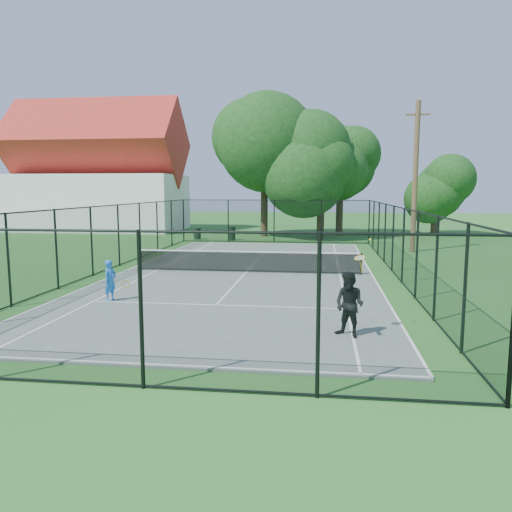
# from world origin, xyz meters

# --- Properties ---
(ground) EXTENTS (120.00, 120.00, 0.00)m
(ground) POSITION_xyz_m (0.00, 0.00, 0.00)
(ground) COLOR #276322
(tennis_court) EXTENTS (11.00, 24.00, 0.06)m
(tennis_court) POSITION_xyz_m (0.00, 0.00, 0.03)
(tennis_court) COLOR #58675E
(tennis_court) RESTS_ON ground
(tennis_net) EXTENTS (10.08, 0.08, 0.95)m
(tennis_net) POSITION_xyz_m (0.00, 0.00, 0.58)
(tennis_net) COLOR black
(tennis_net) RESTS_ON tennis_court
(fence) EXTENTS (13.10, 26.10, 3.00)m
(fence) POSITION_xyz_m (0.00, 0.00, 1.50)
(fence) COLOR black
(fence) RESTS_ON ground
(tree_near_left) EXTENTS (8.24, 8.24, 10.74)m
(tree_near_left) POSITION_xyz_m (-1.23, 17.75, 6.61)
(tree_near_left) COLOR #332114
(tree_near_left) RESTS_ON ground
(tree_near_mid) EXTENTS (6.35, 6.35, 8.30)m
(tree_near_mid) POSITION_xyz_m (3.20, 16.14, 5.11)
(tree_near_mid) COLOR #332114
(tree_near_mid) RESTS_ON ground
(tree_near_right) EXTENTS (6.45, 6.45, 8.91)m
(tree_near_right) POSITION_xyz_m (4.71, 19.49, 5.66)
(tree_near_right) COLOR #332114
(tree_near_right) RESTS_ON ground
(tree_far_right) EXTENTS (4.22, 4.22, 5.58)m
(tree_far_right) POSITION_xyz_m (12.42, 20.59, 3.45)
(tree_far_right) COLOR #332114
(tree_far_right) RESTS_ON ground
(building) EXTENTS (15.30, 8.15, 11.87)m
(building) POSITION_xyz_m (-17.00, 22.00, 4.93)
(building) COLOR silver
(building) RESTS_ON ground
(trash_bin_left) EXTENTS (0.58, 0.58, 0.87)m
(trash_bin_left) POSITION_xyz_m (-5.92, 14.57, 0.44)
(trash_bin_left) COLOR black
(trash_bin_left) RESTS_ON ground
(trash_bin_right) EXTENTS (0.58, 0.58, 1.02)m
(trash_bin_right) POSITION_xyz_m (-3.23, 14.22, 0.51)
(trash_bin_right) COLOR black
(trash_bin_right) RESTS_ON ground
(utility_pole) EXTENTS (1.40, 0.30, 8.79)m
(utility_pole) POSITION_xyz_m (8.71, 9.00, 4.46)
(utility_pole) COLOR #4C3823
(utility_pole) RESTS_ON ground
(player_blue) EXTENTS (0.81, 0.57, 1.36)m
(player_blue) POSITION_xyz_m (-3.59, -6.24, 0.74)
(player_blue) COLOR blue
(player_blue) RESTS_ON tennis_court
(player_black) EXTENTS (1.05, 1.04, 2.43)m
(player_black) POSITION_xyz_m (4.00, -9.33, 0.88)
(player_black) COLOR black
(player_black) RESTS_ON tennis_court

